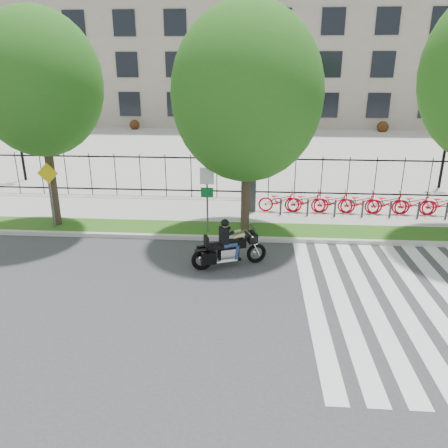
{
  "coord_description": "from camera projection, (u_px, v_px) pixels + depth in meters",
  "views": [
    {
      "loc": [
        0.6,
        -10.52,
        5.81
      ],
      "look_at": [
        -0.4,
        3.0,
        1.01
      ],
      "focal_mm": 35.0,
      "sensor_mm": 36.0,
      "label": 1
    }
  ],
  "objects": [
    {
      "name": "ground",
      "position": [
        231.0,
        296.0,
        11.87
      ],
      "size": [
        120.0,
        120.0,
        0.0
      ],
      "primitive_type": "plane",
      "color": "#363538",
      "rests_on": "ground"
    },
    {
      "name": "sign_pole_regulatory",
      "position": [
        207.0,
        190.0,
        15.67
      ],
      "size": [
        0.5,
        0.09,
        2.5
      ],
      "color": "#59595B",
      "rests_on": "grass_verge"
    },
    {
      "name": "street_tree_1",
      "position": [
        247.0,
        94.0,
        14.83
      ],
      "size": [
        5.21,
        5.21,
        7.88
      ],
      "color": "#3D2A21",
      "rests_on": "grass_verge"
    },
    {
      "name": "crosswalk_stripes",
      "position": [
        413.0,
        302.0,
        11.53
      ],
      "size": [
        5.7,
        8.0,
        0.01
      ],
      "primitive_type": null,
      "color": "silver",
      "rests_on": "ground"
    },
    {
      "name": "bike_share_station",
      "position": [
        386.0,
        203.0,
        18.0
      ],
      "size": [
        11.09,
        0.86,
        1.5
      ],
      "color": "#2D2D33",
      "rests_on": "sidewalk"
    },
    {
      "name": "grass_verge",
      "position": [
        238.0,
        230.0,
        16.49
      ],
      "size": [
        60.0,
        1.5,
        0.15
      ],
      "primitive_type": "cube",
      "color": "#255515",
      "rests_on": "ground"
    },
    {
      "name": "sidewalk",
      "position": [
        241.0,
        210.0,
        18.84
      ],
      "size": [
        60.0,
        3.5,
        0.15
      ],
      "primitive_type": "cube",
      "color": "#A29F97",
      "rests_on": "ground"
    },
    {
      "name": "sign_pole_warning",
      "position": [
        50.0,
        187.0,
        16.08
      ],
      "size": [
        0.78,
        0.09,
        2.49
      ],
      "color": "#59595B",
      "rests_on": "grass_verge"
    },
    {
      "name": "street_tree_0",
      "position": [
        39.0,
        84.0,
        15.23
      ],
      "size": [
        4.42,
        4.42,
        7.75
      ],
      "color": "#3D2A21",
      "rests_on": "grass_verge"
    },
    {
      "name": "office_building",
      "position": [
        254.0,
        32.0,
        50.77
      ],
      "size": [
        60.0,
        21.9,
        20.15
      ],
      "color": "gray",
      "rests_on": "ground"
    },
    {
      "name": "curb",
      "position": [
        237.0,
        239.0,
        15.7
      ],
      "size": [
        60.0,
        0.2,
        0.15
      ],
      "primitive_type": "cube",
      "color": "#B4B1A9",
      "rests_on": "ground"
    },
    {
      "name": "iron_fence",
      "position": [
        243.0,
        177.0,
        20.13
      ],
      "size": [
        30.0,
        0.06,
        2.0
      ],
      "primitive_type": null,
      "color": "black",
      "rests_on": "sidewalk"
    },
    {
      "name": "motorcycle_rider",
      "position": [
        229.0,
        247.0,
        13.49
      ],
      "size": [
        2.32,
        1.22,
        1.88
      ],
      "color": "black",
      "rests_on": "ground"
    },
    {
      "name": "lamp_post_left",
      "position": [
        17.0,
        122.0,
        22.92
      ],
      "size": [
        1.06,
        0.7,
        4.25
      ],
      "color": "black",
      "rests_on": "ground"
    },
    {
      "name": "plaza",
      "position": [
        249.0,
        145.0,
        35.35
      ],
      "size": [
        80.0,
        34.0,
        0.1
      ],
      "primitive_type": "cube",
      "color": "#A29F97",
      "rests_on": "ground"
    }
  ]
}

